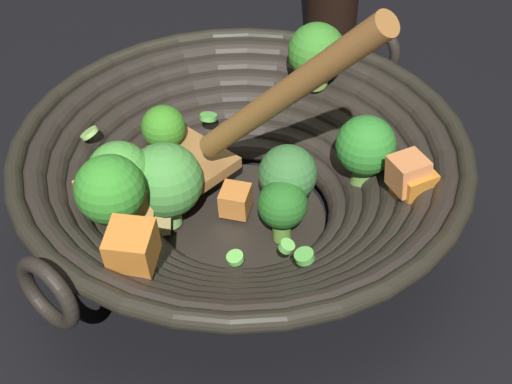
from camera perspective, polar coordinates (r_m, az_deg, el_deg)
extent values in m
plane|color=black|center=(0.64, -0.99, -2.48)|extent=(4.00, 4.00, 0.00)
cylinder|color=black|center=(0.64, -1.00, -2.16)|extent=(0.14, 0.14, 0.01)
torus|color=black|center=(0.63, -1.01, -1.24)|extent=(0.18, 0.18, 0.02)
torus|color=black|center=(0.63, -1.02, -0.63)|extent=(0.21, 0.21, 0.02)
torus|color=black|center=(0.62, -1.03, -0.02)|extent=(0.23, 0.23, 0.02)
torus|color=black|center=(0.61, -1.04, 0.61)|extent=(0.26, 0.26, 0.02)
torus|color=black|center=(0.61, -1.05, 1.25)|extent=(0.28, 0.28, 0.02)
torus|color=black|center=(0.60, -1.06, 1.91)|extent=(0.31, 0.31, 0.02)
torus|color=black|center=(0.60, -1.07, 2.57)|extent=(0.34, 0.34, 0.02)
torus|color=black|center=(0.59, -1.08, 3.25)|extent=(0.35, 0.35, 0.01)
torus|color=black|center=(0.50, -15.09, -7.21)|extent=(0.05, 0.03, 0.05)
torus|color=black|center=(0.72, 8.69, 10.39)|extent=(0.05, 0.03, 0.05)
cylinder|color=#729E4B|center=(0.58, -10.38, -1.93)|extent=(0.02, 0.02, 0.02)
sphere|color=#35902A|center=(0.56, -10.73, 0.20)|extent=(0.05, 0.05, 0.05)
cylinder|color=#609736|center=(0.61, 1.90, -2.74)|extent=(0.02, 0.02, 0.02)
sphere|color=#256922|center=(0.59, 1.96, -0.90)|extent=(0.04, 0.04, 0.04)
cylinder|color=#7B9C45|center=(0.67, -6.65, 2.95)|extent=(0.02, 0.02, 0.02)
sphere|color=#3A8822|center=(0.65, -6.83, 4.77)|extent=(0.04, 0.04, 0.04)
cylinder|color=#8BC14F|center=(0.69, 4.38, 8.31)|extent=(0.03, 0.03, 0.02)
sphere|color=#398529|center=(0.67, 4.50, 10.26)|extent=(0.05, 0.05, 0.05)
cylinder|color=#7DB158|center=(0.63, -6.46, -1.57)|extent=(0.03, 0.03, 0.02)
sphere|color=#47923F|center=(0.60, -6.71, 0.86)|extent=(0.06, 0.06, 0.06)
cylinder|color=#7DB953|center=(0.61, -9.77, -0.44)|extent=(0.02, 0.02, 0.01)
sphere|color=green|center=(0.59, -10.04, 1.41)|extent=(0.05, 0.05, 0.05)
cylinder|color=#5F923E|center=(0.63, 7.84, 1.26)|extent=(0.02, 0.02, 0.02)
sphere|color=#2E842C|center=(0.61, 8.09, 3.41)|extent=(0.05, 0.05, 0.05)
cylinder|color=#83BD4D|center=(0.62, 2.28, -0.64)|extent=(0.02, 0.02, 0.02)
sphere|color=#397738|center=(0.60, 2.35, 1.36)|extent=(0.05, 0.05, 0.05)
cube|color=#E8894D|center=(0.58, 11.15, 1.36)|extent=(0.04, 0.04, 0.03)
cube|color=orange|center=(0.61, -9.56, -0.42)|extent=(0.03, 0.03, 0.02)
cube|color=#DBC371|center=(0.61, -7.69, -1.69)|extent=(0.03, 0.04, 0.03)
cube|color=#DC9B4D|center=(0.60, -9.11, -0.62)|extent=(0.04, 0.04, 0.04)
cube|color=orange|center=(0.63, -1.58, -0.77)|extent=(0.02, 0.03, 0.02)
cube|color=orange|center=(0.51, -9.13, -4.02)|extent=(0.03, 0.04, 0.03)
cube|color=orange|center=(0.59, 11.54, 0.53)|extent=(0.04, 0.04, 0.03)
cube|color=gold|center=(0.60, -11.77, 0.10)|extent=(0.03, 0.03, 0.03)
cylinder|color=#56B247|center=(0.53, 3.59, -4.74)|extent=(0.02, 0.02, 0.01)
cylinder|color=#56B247|center=(0.66, -3.52, 5.54)|extent=(0.02, 0.02, 0.01)
cylinder|color=#99D166|center=(0.61, 8.79, 2.08)|extent=(0.02, 0.02, 0.01)
cylinder|color=#99D166|center=(0.63, -12.23, 4.17)|extent=(0.02, 0.02, 0.01)
cylinder|color=#6BC651|center=(0.67, 1.45, 7.04)|extent=(0.02, 0.02, 0.01)
cylinder|color=#99D166|center=(0.52, -9.35, -3.91)|extent=(0.02, 0.02, 0.01)
cylinder|color=#56B247|center=(0.57, -12.11, -0.59)|extent=(0.02, 0.02, 0.01)
cylinder|color=#6BC651|center=(0.58, -1.54, -4.86)|extent=(0.02, 0.02, 0.01)
cylinder|color=#6BC651|center=(0.55, 2.27, -4.01)|extent=(0.01, 0.01, 0.01)
cube|color=#9E6B38|center=(0.65, -4.82, 2.46)|extent=(0.09, 0.08, 0.01)
cylinder|color=#A06731|center=(0.53, 2.00, 7.13)|extent=(0.15, 0.10, 0.18)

